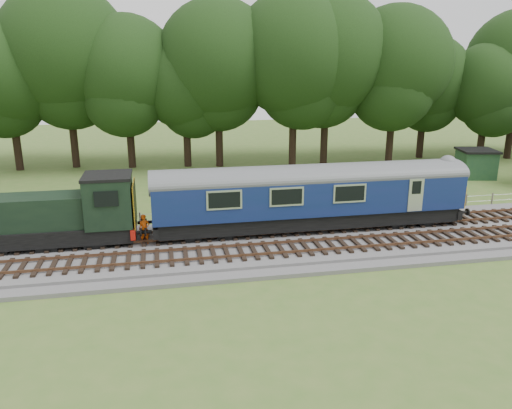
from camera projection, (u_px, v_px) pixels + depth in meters
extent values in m
plane|color=#436726|center=(286.00, 245.00, 27.70)|extent=(120.00, 120.00, 0.00)
cube|color=#4C4C4F|center=(286.00, 242.00, 27.65)|extent=(70.00, 7.00, 0.35)
cube|color=brown|center=(283.00, 232.00, 28.21)|extent=(66.50, 0.07, 0.14)
cube|color=brown|center=(277.00, 224.00, 29.56)|extent=(66.50, 0.07, 0.14)
cube|color=brown|center=(297.00, 251.00, 25.38)|extent=(66.50, 0.07, 0.14)
cube|color=brown|center=(290.00, 242.00, 26.73)|extent=(66.50, 0.07, 0.14)
cube|color=black|center=(310.00, 217.00, 29.06)|extent=(17.46, 2.52, 0.85)
cube|color=#0E204C|center=(311.00, 193.00, 28.67)|extent=(18.00, 2.80, 2.05)
cube|color=gold|center=(452.00, 192.00, 30.45)|extent=(0.06, 2.74, 1.30)
cube|color=black|center=(405.00, 214.00, 30.23)|extent=(2.60, 2.00, 0.55)
cube|color=black|center=(207.00, 227.00, 28.00)|extent=(2.60, 2.00, 0.55)
cube|color=black|center=(49.00, 234.00, 26.40)|extent=(8.73, 2.39, 0.85)
cube|color=black|center=(22.00, 212.00, 25.84)|extent=(6.30, 2.08, 1.70)
cube|color=black|center=(109.00, 201.00, 26.54)|extent=(2.40, 2.55, 2.60)
cube|color=#A2140C|center=(134.00, 228.00, 27.20)|extent=(0.25, 2.60, 0.55)
cube|color=gold|center=(135.00, 203.00, 26.84)|extent=(0.06, 2.55, 2.30)
imported|color=#F6550C|center=(144.00, 229.00, 26.67)|extent=(0.63, 0.45, 1.61)
cube|color=#193823|center=(476.00, 164.00, 43.45)|extent=(3.25, 3.25, 2.28)
cube|color=black|center=(477.00, 150.00, 43.11)|extent=(3.58, 3.58, 0.18)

